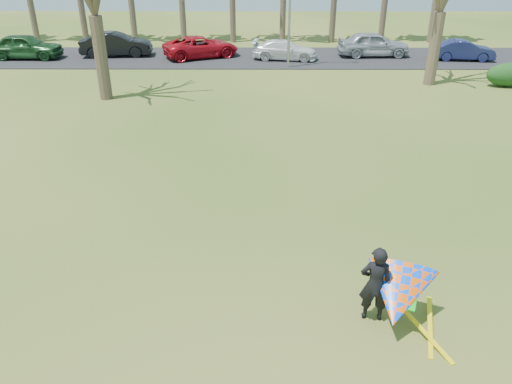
{
  "coord_description": "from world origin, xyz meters",
  "views": [
    {
      "loc": [
        0.06,
        -10.79,
        7.66
      ],
      "look_at": [
        0.0,
        2.0,
        1.1
      ],
      "focal_mm": 35.0,
      "sensor_mm": 36.0,
      "label": 1
    }
  ],
  "objects_px": {
    "car_1": "(116,44)",
    "car_4": "(373,44)",
    "car_2": "(201,47)",
    "car_5": "(464,50)",
    "car_0": "(26,46)",
    "car_3": "(285,50)",
    "kite_flyer": "(395,293)"
  },
  "relations": [
    {
      "from": "car_0",
      "to": "car_3",
      "type": "relative_size",
      "value": 1.1
    },
    {
      "from": "car_0",
      "to": "car_2",
      "type": "relative_size",
      "value": 0.94
    },
    {
      "from": "car_1",
      "to": "kite_flyer",
      "type": "distance_m",
      "value": 30.52
    },
    {
      "from": "car_0",
      "to": "car_4",
      "type": "xyz_separation_m",
      "value": [
        24.31,
        0.88,
        0.01
      ]
    },
    {
      "from": "car_1",
      "to": "car_4",
      "type": "bearing_deg",
      "value": -95.28
    },
    {
      "from": "car_2",
      "to": "car_4",
      "type": "bearing_deg",
      "value": -112.64
    },
    {
      "from": "car_2",
      "to": "car_3",
      "type": "bearing_deg",
      "value": -121.32
    },
    {
      "from": "car_4",
      "to": "car_5",
      "type": "bearing_deg",
      "value": -104.01
    },
    {
      "from": "car_0",
      "to": "kite_flyer",
      "type": "height_order",
      "value": "kite_flyer"
    },
    {
      "from": "car_5",
      "to": "kite_flyer",
      "type": "height_order",
      "value": "kite_flyer"
    },
    {
      "from": "car_1",
      "to": "car_4",
      "type": "distance_m",
      "value": 18.22
    },
    {
      "from": "car_0",
      "to": "car_5",
      "type": "relative_size",
      "value": 1.21
    },
    {
      "from": "car_4",
      "to": "kite_flyer",
      "type": "distance_m",
      "value": 28.13
    },
    {
      "from": "car_0",
      "to": "car_4",
      "type": "relative_size",
      "value": 0.99
    },
    {
      "from": "car_3",
      "to": "car_1",
      "type": "bearing_deg",
      "value": 92.62
    },
    {
      "from": "car_2",
      "to": "car_3",
      "type": "xyz_separation_m",
      "value": [
        5.86,
        -0.69,
        -0.08
      ]
    },
    {
      "from": "car_2",
      "to": "car_1",
      "type": "bearing_deg",
      "value": 61.92
    },
    {
      "from": "car_3",
      "to": "kite_flyer",
      "type": "distance_m",
      "value": 26.56
    },
    {
      "from": "kite_flyer",
      "to": "car_2",
      "type": "bearing_deg",
      "value": 104.36
    },
    {
      "from": "car_3",
      "to": "car_4",
      "type": "bearing_deg",
      "value": -72.34
    },
    {
      "from": "car_3",
      "to": "car_5",
      "type": "relative_size",
      "value": 1.1
    },
    {
      "from": "car_3",
      "to": "kite_flyer",
      "type": "height_order",
      "value": "kite_flyer"
    },
    {
      "from": "car_2",
      "to": "kite_flyer",
      "type": "xyz_separation_m",
      "value": [
        6.97,
        -27.23,
        0.07
      ]
    },
    {
      "from": "car_5",
      "to": "car_3",
      "type": "bearing_deg",
      "value": 95.78
    },
    {
      "from": "car_2",
      "to": "kite_flyer",
      "type": "distance_m",
      "value": 28.11
    },
    {
      "from": "car_3",
      "to": "kite_flyer",
      "type": "xyz_separation_m",
      "value": [
        1.11,
        -26.54,
        0.15
      ]
    },
    {
      "from": "car_2",
      "to": "car_5",
      "type": "xyz_separation_m",
      "value": [
        18.13,
        -0.82,
        -0.06
      ]
    },
    {
      "from": "car_0",
      "to": "car_5",
      "type": "distance_m",
      "value": 30.27
    },
    {
      "from": "car_0",
      "to": "car_3",
      "type": "height_order",
      "value": "car_0"
    },
    {
      "from": "car_2",
      "to": "car_5",
      "type": "bearing_deg",
      "value": -117.16
    },
    {
      "from": "car_0",
      "to": "car_1",
      "type": "height_order",
      "value": "car_0"
    },
    {
      "from": "car_3",
      "to": "car_5",
      "type": "xyz_separation_m",
      "value": [
        12.26,
        -0.12,
        0.02
      ]
    }
  ]
}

